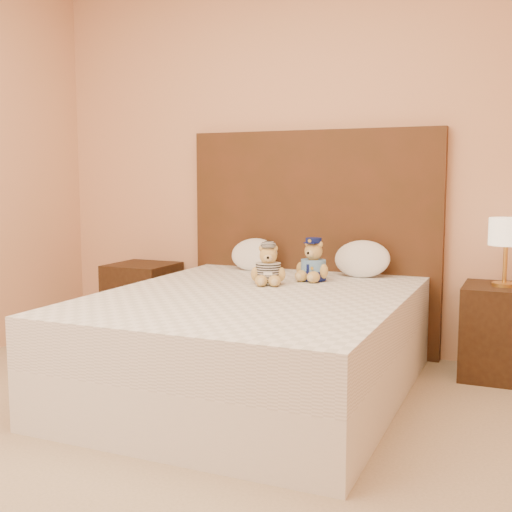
{
  "coord_description": "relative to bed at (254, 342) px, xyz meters",
  "views": [
    {
      "loc": [
        1.38,
        -1.97,
        1.17
      ],
      "look_at": [
        -0.09,
        1.45,
        0.72
      ],
      "focal_mm": 45.0,
      "sensor_mm": 36.0,
      "label": 1
    }
  ],
  "objects": [
    {
      "name": "room_walls",
      "position": [
        0.0,
        -0.74,
        1.53
      ],
      "size": [
        4.04,
        4.52,
        2.72
      ],
      "color": "#E2A37B",
      "rests_on": "ground"
    },
    {
      "name": "lamp",
      "position": [
        1.25,
        0.8,
        0.57
      ],
      "size": [
        0.2,
        0.2,
        0.4
      ],
      "color": "gold",
      "rests_on": "nightstand_right"
    },
    {
      "name": "bed",
      "position": [
        0.0,
        0.0,
        0.0
      ],
      "size": [
        1.6,
        2.0,
        0.55
      ],
      "color": "white",
      "rests_on": "ground"
    },
    {
      "name": "nightstand_right",
      "position": [
        1.25,
        0.8,
        -0.0
      ],
      "size": [
        0.45,
        0.45,
        0.55
      ],
      "primitive_type": "cube",
      "color": "#342110",
      "rests_on": "ground"
    },
    {
      "name": "nightstand_left",
      "position": [
        -1.25,
        0.8,
        -0.0
      ],
      "size": [
        0.45,
        0.45,
        0.55
      ],
      "primitive_type": "cube",
      "color": "#342110",
      "rests_on": "ground"
    },
    {
      "name": "teddy_police",
      "position": [
        0.16,
        0.55,
        0.41
      ],
      "size": [
        0.26,
        0.25,
        0.26
      ],
      "primitive_type": null,
      "rotation": [
        0.0,
        0.0,
        -0.19
      ],
      "color": "#B18B44",
      "rests_on": "bed"
    },
    {
      "name": "ground",
      "position": [
        0.0,
        -1.2,
        -0.28
      ],
      "size": [
        4.0,
        4.5,
        0.0
      ],
      "primitive_type": "cube",
      "color": "tan",
      "rests_on": "ground"
    },
    {
      "name": "pillow_right",
      "position": [
        0.4,
        0.83,
        0.4
      ],
      "size": [
        0.36,
        0.23,
        0.25
      ],
      "primitive_type": "ellipsoid",
      "color": "white",
      "rests_on": "bed"
    },
    {
      "name": "pillow_left",
      "position": [
        -0.36,
        0.83,
        0.39
      ],
      "size": [
        0.34,
        0.22,
        0.24
      ],
      "primitive_type": "ellipsoid",
      "color": "white",
      "rests_on": "bed"
    },
    {
      "name": "headboard",
      "position": [
        0.0,
        1.01,
        0.47
      ],
      "size": [
        1.75,
        0.08,
        1.5
      ],
      "primitive_type": "cube",
      "color": "#4D2817",
      "rests_on": "ground"
    },
    {
      "name": "teddy_prisoner",
      "position": [
        -0.04,
        0.3,
        0.4
      ],
      "size": [
        0.27,
        0.27,
        0.24
      ],
      "primitive_type": null,
      "rotation": [
        0.0,
        0.0,
        0.36
      ],
      "color": "#B18B44",
      "rests_on": "bed"
    }
  ]
}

